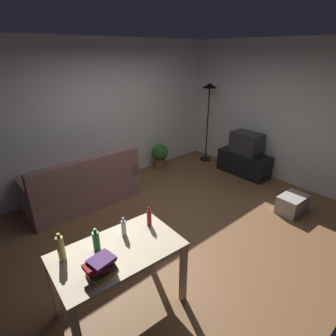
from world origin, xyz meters
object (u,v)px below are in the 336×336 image
(potted_plant, at_px, (160,154))
(bottle_clear, at_px, (124,228))
(tv_stand, at_px, (244,163))
(torchiere_lamp, at_px, (209,101))
(storage_box, at_px, (292,204))
(book_stack, at_px, (101,266))
(desk, at_px, (119,259))
(bottle_green, at_px, (96,241))
(bottle_red, at_px, (149,218))
(couch, at_px, (83,188))
(bottle_squat, at_px, (61,248))
(tv, at_px, (246,143))

(potted_plant, bearing_deg, bottle_clear, -135.58)
(potted_plant, bearing_deg, tv_stand, -50.61)
(torchiere_lamp, distance_m, storage_box, 2.88)
(bottle_clear, bearing_deg, book_stack, -143.87)
(book_stack, bearing_deg, bottle_clear, 36.13)
(desk, bearing_deg, tv_stand, 19.70)
(bottle_green, distance_m, bottle_red, 0.60)
(tv_stand, relative_size, bottle_red, 5.01)
(torchiere_lamp, bearing_deg, desk, -149.83)
(couch, distance_m, book_stack, 2.60)
(couch, xyz_separation_m, desk, (-0.63, -2.22, 0.34))
(torchiere_lamp, bearing_deg, bottle_squat, -154.84)
(desk, height_order, bottle_red, bottle_red)
(tv, distance_m, book_stack, 4.23)
(storage_box, relative_size, bottle_clear, 2.33)
(potted_plant, height_order, bottle_squat, bottle_squat)
(bottle_green, xyz_separation_m, book_stack, (-0.11, -0.29, -0.02))
(potted_plant, distance_m, bottle_clear, 3.45)
(tv, relative_size, storage_box, 1.25)
(tv, distance_m, bottle_squat, 4.31)
(tv_stand, bearing_deg, torchiere_lamp, 0.00)
(tv, distance_m, bottle_red, 3.46)
(torchiere_lamp, bearing_deg, potted_plant, 163.73)
(desk, xyz_separation_m, potted_plant, (2.60, 2.53, -0.32))
(book_stack, bearing_deg, torchiere_lamp, 30.30)
(potted_plant, relative_size, bottle_clear, 2.77)
(bottle_clear, bearing_deg, desk, -138.44)
(couch, relative_size, potted_plant, 3.25)
(bottle_squat, distance_m, book_stack, 0.42)
(bottle_red, bearing_deg, couch, 85.43)
(tv, bearing_deg, bottle_red, 106.78)
(bottle_green, bearing_deg, tv_stand, 14.03)
(bottle_green, bearing_deg, torchiere_lamp, 27.77)
(couch, relative_size, desk, 1.49)
(tv_stand, height_order, storage_box, tv_stand)
(couch, bearing_deg, storage_box, 134.27)
(desk, xyz_separation_m, bottle_green, (-0.14, 0.13, 0.21))
(couch, xyz_separation_m, book_stack, (-0.89, -2.38, 0.53))
(storage_box, xyz_separation_m, bottle_red, (-2.63, 0.41, 0.70))
(potted_plant, bearing_deg, bottle_green, -138.79)
(desk, xyz_separation_m, bottle_clear, (0.17, 0.15, 0.20))
(torchiere_lamp, relative_size, book_stack, 6.75)
(bottle_squat, relative_size, bottle_red, 1.29)
(tv_stand, xyz_separation_m, torchiere_lamp, (0.00, 1.08, 1.17))
(torchiere_lamp, bearing_deg, storage_box, -105.26)
(torchiere_lamp, distance_m, bottle_green, 4.46)
(book_stack, bearing_deg, desk, 32.15)
(torchiere_lamp, xyz_separation_m, potted_plant, (-1.17, 0.34, -1.08))
(couch, xyz_separation_m, torchiere_lamp, (3.14, -0.03, 1.11))
(tv_stand, height_order, book_stack, book_stack)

